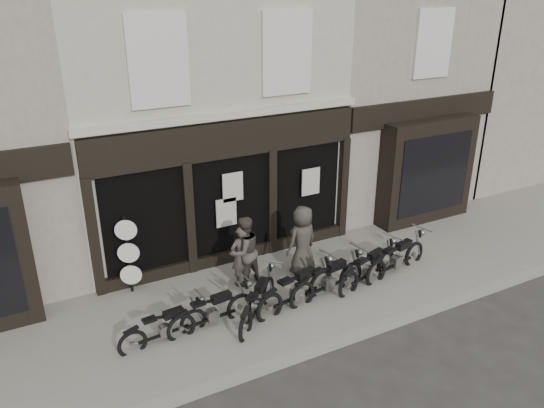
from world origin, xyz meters
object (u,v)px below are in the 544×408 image
motorcycle_5 (369,271)px  motorcycle_6 (396,261)px  man_centre (244,251)px  motorcycle_2 (258,304)px  motorcycle_4 (328,282)px  advert_sign_post (129,259)px  man_left (241,256)px  motorcycle_3 (297,292)px  motorcycle_0 (165,330)px  motorcycle_1 (212,314)px  man_right (302,240)px

motorcycle_5 → motorcycle_6: 0.94m
motorcycle_5 → man_centre: size_ratio=1.22×
motorcycle_2 → motorcycle_5: size_ratio=0.79×
motorcycle_4 → motorcycle_5: (1.19, -0.00, -0.01)m
motorcycle_6 → motorcycle_2: bearing=169.3°
advert_sign_post → motorcycle_2: bearing=-26.8°
motorcycle_4 → man_left: size_ratio=1.45×
motorcycle_4 → advert_sign_post: bearing=142.4°
motorcycle_3 → man_left: bearing=105.2°
motorcycle_4 → motorcycle_6: 2.13m
motorcycle_4 → motorcycle_5: motorcycle_4 is taller
motorcycle_3 → man_centre: man_centre is taller
motorcycle_0 → motorcycle_3: 3.08m
motorcycle_1 → advert_sign_post: advert_sign_post is taller
motorcycle_1 → motorcycle_2: (1.02, -0.13, 0.01)m
man_centre → advert_sign_post: (-2.55, 0.91, 0.01)m
advert_sign_post → man_right: bearing=4.1°
motorcycle_0 → motorcycle_2: bearing=-8.9°
motorcycle_3 → man_right: 1.60m
motorcycle_6 → man_centre: (-3.67, 1.28, 0.58)m
motorcycle_2 → advert_sign_post: advert_sign_post is taller
motorcycle_5 → motorcycle_4: bearing=163.7°
motorcycle_5 → motorcycle_3: bearing=165.1°
motorcycle_2 → man_left: size_ratio=1.10×
man_left → advert_sign_post: bearing=-22.9°
advert_sign_post → motorcycle_6: bearing=-0.3°
motorcycle_5 → man_left: size_ratio=1.39×
motorcycle_1 → motorcycle_0: bearing=175.5°
motorcycle_2 → motorcycle_5: 3.06m
motorcycle_1 → man_left: bearing=38.9°
motorcycle_5 → man_right: (-1.21, 1.18, 0.60)m
motorcycle_6 → motorcycle_3: bearing=170.2°
motorcycle_3 → motorcycle_4: size_ratio=1.02×
motorcycle_3 → advert_sign_post: 4.00m
man_centre → advert_sign_post: 2.71m
motorcycle_1 → motorcycle_3: (2.02, -0.15, 0.05)m
man_right → man_centre: bearing=-19.6°
motorcycle_4 → man_centre: bearing=130.2°
motorcycle_2 → man_centre: size_ratio=0.97×
motorcycle_1 → advert_sign_post: (-1.20, 2.16, 0.62)m
motorcycle_1 → man_centre: 1.94m
motorcycle_6 → man_right: (-2.15, 1.10, 0.59)m
motorcycle_3 → advert_sign_post: bearing=132.1°
motorcycle_0 → motorcycle_1: motorcycle_1 is taller
motorcycle_1 → motorcycle_4: size_ratio=0.92×
motorcycle_1 → motorcycle_6: motorcycle_6 is taller
motorcycle_5 → advert_sign_post: 5.78m
motorcycle_6 → man_centre: bearing=148.7°
motorcycle_4 → motorcycle_6: (2.13, 0.07, -0.00)m
motorcycle_0 → motorcycle_3: bearing=-8.3°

